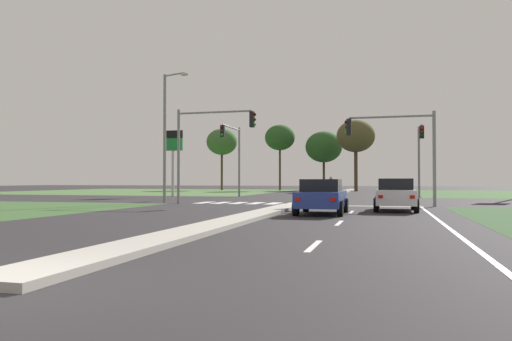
{
  "coord_description": "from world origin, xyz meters",
  "views": [
    {
      "loc": [
        5.04,
        -5.26,
        1.43
      ],
      "look_at": [
        -5.39,
        34.08,
        2.27
      ],
      "focal_mm": 34.58,
      "sensor_mm": 36.0,
      "label": 1
    }
  ],
  "objects_px": {
    "treeline_fourth": "(356,136)",
    "traffic_signal_near_right": "(399,141)",
    "traffic_signal_near_left": "(206,138)",
    "treeline_second": "(280,138)",
    "car_white_second": "(395,194)",
    "treeline_near": "(222,142)",
    "car_black_third": "(321,187)",
    "pedestrian_at_median": "(331,183)",
    "traffic_signal_far_left": "(233,148)",
    "street_lamp_second": "(167,130)",
    "car_blue_near": "(322,196)",
    "traffic_signal_far_right": "(420,149)",
    "fuel_price_totem": "(173,148)",
    "treeline_third": "(324,147)"
  },
  "relations": [
    {
      "from": "pedestrian_at_median",
      "to": "treeline_second",
      "type": "xyz_separation_m",
      "value": [
        -9.87,
        22.84,
        6.51
      ]
    },
    {
      "from": "traffic_signal_near_right",
      "to": "pedestrian_at_median",
      "type": "distance_m",
      "value": 19.83
    },
    {
      "from": "traffic_signal_near_left",
      "to": "fuel_price_totem",
      "type": "distance_m",
      "value": 14.13
    },
    {
      "from": "street_lamp_second",
      "to": "pedestrian_at_median",
      "type": "bearing_deg",
      "value": 64.22
    },
    {
      "from": "car_white_second",
      "to": "car_black_third",
      "type": "distance_m",
      "value": 32.79
    },
    {
      "from": "treeline_fourth",
      "to": "traffic_signal_near_right",
      "type": "bearing_deg",
      "value": -83.11
    },
    {
      "from": "pedestrian_at_median",
      "to": "street_lamp_second",
      "type": "bearing_deg",
      "value": 84.71
    },
    {
      "from": "treeline_fourth",
      "to": "street_lamp_second",
      "type": "bearing_deg",
      "value": -104.72
    },
    {
      "from": "car_blue_near",
      "to": "traffic_signal_near_left",
      "type": "xyz_separation_m",
      "value": [
        -8.13,
        7.53,
        3.32
      ]
    },
    {
      "from": "pedestrian_at_median",
      "to": "traffic_signal_far_right",
      "type": "bearing_deg",
      "value": 158.55
    },
    {
      "from": "car_white_second",
      "to": "street_lamp_second",
      "type": "bearing_deg",
      "value": 159.9
    },
    {
      "from": "fuel_price_totem",
      "to": "treeline_second",
      "type": "xyz_separation_m",
      "value": [
        3.42,
        29.73,
        3.37
      ]
    },
    {
      "from": "car_black_third",
      "to": "car_white_second",
      "type": "bearing_deg",
      "value": 103.42
    },
    {
      "from": "treeline_near",
      "to": "treeline_third",
      "type": "bearing_deg",
      "value": 6.79
    },
    {
      "from": "car_blue_near",
      "to": "treeline_third",
      "type": "relative_size",
      "value": 0.48
    },
    {
      "from": "car_blue_near",
      "to": "treeline_fourth",
      "type": "xyz_separation_m",
      "value": [
        -1.26,
        45.96,
        6.6
      ]
    },
    {
      "from": "street_lamp_second",
      "to": "treeline_second",
      "type": "xyz_separation_m",
      "value": [
        -1.18,
        40.83,
        2.99
      ]
    },
    {
      "from": "pedestrian_at_median",
      "to": "fuel_price_totem",
      "type": "distance_m",
      "value": 15.3
    },
    {
      "from": "traffic_signal_far_left",
      "to": "treeline_near",
      "type": "height_order",
      "value": "treeline_near"
    },
    {
      "from": "traffic_signal_near_left",
      "to": "treeline_fourth",
      "type": "relative_size",
      "value": 0.62
    },
    {
      "from": "traffic_signal_far_right",
      "to": "treeline_third",
      "type": "bearing_deg",
      "value": 109.62
    },
    {
      "from": "traffic_signal_far_right",
      "to": "traffic_signal_far_left",
      "type": "distance_m",
      "value": 15.21
    },
    {
      "from": "car_white_second",
      "to": "treeline_near",
      "type": "bearing_deg",
      "value": 117.79
    },
    {
      "from": "car_blue_near",
      "to": "traffic_signal_near_right",
      "type": "height_order",
      "value": "traffic_signal_near_right"
    },
    {
      "from": "treeline_fourth",
      "to": "treeline_second",
      "type": "bearing_deg",
      "value": 163.88
    },
    {
      "from": "traffic_signal_near_left",
      "to": "fuel_price_totem",
      "type": "relative_size",
      "value": 1.0
    },
    {
      "from": "traffic_signal_far_left",
      "to": "fuel_price_totem",
      "type": "bearing_deg",
      "value": 175.96
    },
    {
      "from": "traffic_signal_far_left",
      "to": "pedestrian_at_median",
      "type": "distance_m",
      "value": 10.9
    },
    {
      "from": "pedestrian_at_median",
      "to": "traffic_signal_far_left",
      "type": "bearing_deg",
      "value": 64.72
    },
    {
      "from": "traffic_signal_near_left",
      "to": "treeline_second",
      "type": "xyz_separation_m",
      "value": [
        -4.2,
        41.63,
        3.61
      ]
    },
    {
      "from": "car_white_second",
      "to": "fuel_price_totem",
      "type": "bearing_deg",
      "value": 139.13
    },
    {
      "from": "car_white_second",
      "to": "treeline_near",
      "type": "relative_size",
      "value": 0.46
    },
    {
      "from": "traffic_signal_far_left",
      "to": "traffic_signal_near_right",
      "type": "height_order",
      "value": "traffic_signal_far_left"
    },
    {
      "from": "traffic_signal_near_right",
      "to": "treeline_second",
      "type": "distance_m",
      "value": 44.68
    },
    {
      "from": "treeline_near",
      "to": "car_white_second",
      "type": "bearing_deg",
      "value": -62.21
    },
    {
      "from": "traffic_signal_near_right",
      "to": "traffic_signal_far_right",
      "type": "bearing_deg",
      "value": 81.09
    },
    {
      "from": "car_blue_near",
      "to": "treeline_fourth",
      "type": "distance_m",
      "value": 46.45
    },
    {
      "from": "traffic_signal_near_right",
      "to": "pedestrian_at_median",
      "type": "relative_size",
      "value": 3.06
    },
    {
      "from": "treeline_near",
      "to": "treeline_third",
      "type": "xyz_separation_m",
      "value": [
        15.25,
        1.82,
        -0.9
      ]
    },
    {
      "from": "car_black_third",
      "to": "treeline_third",
      "type": "relative_size",
      "value": 0.52
    },
    {
      "from": "traffic_signal_near_left",
      "to": "treeline_third",
      "type": "relative_size",
      "value": 0.68
    },
    {
      "from": "traffic_signal_far_right",
      "to": "pedestrian_at_median",
      "type": "distance_m",
      "value": 10.71
    },
    {
      "from": "street_lamp_second",
      "to": "treeline_fourth",
      "type": "distance_m",
      "value": 39.0
    },
    {
      "from": "traffic_signal_far_right",
      "to": "treeline_third",
      "type": "height_order",
      "value": "treeline_third"
    },
    {
      "from": "treeline_near",
      "to": "traffic_signal_near_right",
      "type": "bearing_deg",
      "value": -59.51
    },
    {
      "from": "traffic_signal_near_right",
      "to": "car_black_third",
      "type": "bearing_deg",
      "value": 106.03
    },
    {
      "from": "pedestrian_at_median",
      "to": "treeline_second",
      "type": "relative_size",
      "value": 0.18
    },
    {
      "from": "street_lamp_second",
      "to": "fuel_price_totem",
      "type": "height_order",
      "value": "street_lamp_second"
    },
    {
      "from": "treeline_second",
      "to": "treeline_fourth",
      "type": "height_order",
      "value": "treeline_second"
    },
    {
      "from": "traffic_signal_near_right",
      "to": "treeline_second",
      "type": "relative_size",
      "value": 0.55
    }
  ]
}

